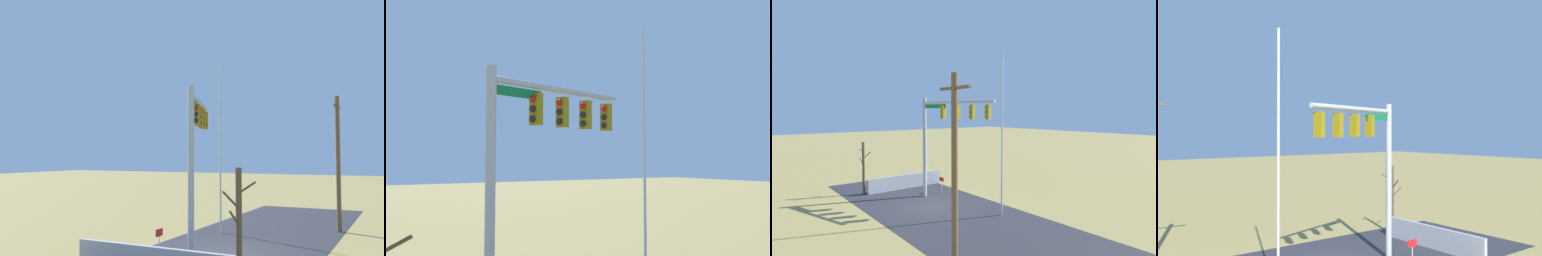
% 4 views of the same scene
% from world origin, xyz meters
% --- Properties ---
extents(signal_mast, '(5.68, 2.11, 7.37)m').
position_xyz_m(signal_mast, '(0.63, -1.51, 5.27)').
color(signal_mast, '#B2B5BA').
rests_on(signal_mast, ground_plane).
extents(flagpole, '(0.10, 0.10, 9.74)m').
position_xyz_m(flagpole, '(-4.29, -2.38, 4.87)').
color(flagpole, silver).
rests_on(flagpole, ground_plane).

